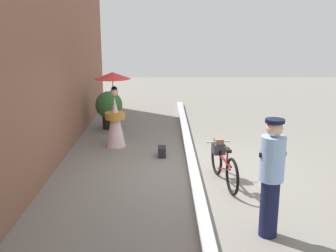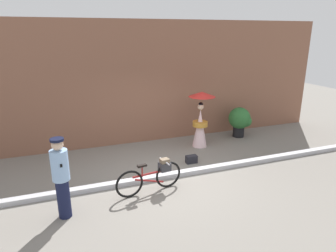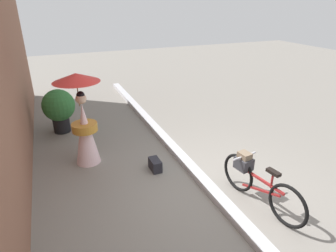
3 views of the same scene
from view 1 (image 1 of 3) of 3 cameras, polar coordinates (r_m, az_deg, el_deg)
ground_plane at (r=8.19m, az=3.58°, el=-6.61°), size 30.00×30.00×0.00m
building_wall at (r=8.06m, az=-18.43°, el=7.12°), size 14.00×0.40×4.03m
sidewalk_curb at (r=8.17m, az=3.59°, el=-6.22°), size 14.00×0.20×0.12m
bicycle_near_officer at (r=7.64m, az=7.81°, el=-5.01°), size 1.66×0.48×0.77m
person_officer at (r=5.70m, az=14.56°, el=-6.82°), size 0.34×0.38×1.71m
person_with_parasol at (r=9.75m, az=-7.65°, el=2.50°), size 0.86×0.86×1.82m
potted_plant_by_door at (r=11.56m, az=-8.34°, el=2.73°), size 0.79×0.77×1.08m
backpack_on_pavement at (r=9.09m, az=-0.83°, el=-3.64°), size 0.33×0.18×0.23m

